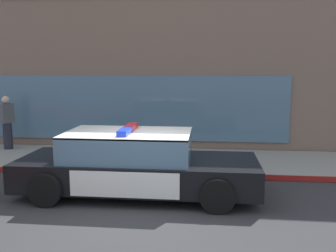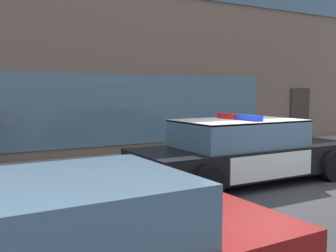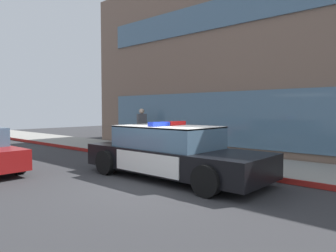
{
  "view_description": "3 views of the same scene",
  "coord_description": "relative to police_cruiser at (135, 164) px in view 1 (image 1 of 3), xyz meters",
  "views": [
    {
      "loc": [
        1.24,
        -7.03,
        2.73
      ],
      "look_at": [
        0.27,
        1.92,
        1.35
      ],
      "focal_mm": 40.25,
      "sensor_mm": 36.0,
      "label": 1
    },
    {
      "loc": [
        -5.97,
        -5.83,
        2.0
      ],
      "look_at": [
        -1.42,
        2.22,
        1.17
      ],
      "focal_mm": 41.99,
      "sensor_mm": 36.0,
      "label": 2
    },
    {
      "loc": [
        5.09,
        -5.39,
        1.81
      ],
      "look_at": [
        -1.92,
        2.43,
        1.26
      ],
      "focal_mm": 33.24,
      "sensor_mm": 36.0,
      "label": 3
    }
  ],
  "objects": [
    {
      "name": "curb_red_paint",
      "position": [
        0.32,
        1.32,
        -0.61
      ],
      "size": [
        28.8,
        0.04,
        0.14
      ],
      "primitive_type": "cube",
      "color": "maroon",
      "rests_on": "ground"
    },
    {
      "name": "police_cruiser",
      "position": [
        0.0,
        0.0,
        0.0
      ],
      "size": [
        5.14,
        2.1,
        1.49
      ],
      "rotation": [
        0.0,
        0.0,
        0.0
      ],
      "color": "black",
      "rests_on": "ground"
    },
    {
      "name": "ground",
      "position": [
        0.32,
        -0.79,
        -0.68
      ],
      "size": [
        48.0,
        48.0,
        0.0
      ],
      "primitive_type": "plane",
      "color": "#303033"
    },
    {
      "name": "sidewalk",
      "position": [
        0.32,
        2.75,
        -0.61
      ],
      "size": [
        48.0,
        2.82,
        0.15
      ],
      "primitive_type": "cube",
      "color": "gray",
      "rests_on": "ground"
    },
    {
      "name": "fire_hydrant",
      "position": [
        -0.88,
        1.77,
        -0.18
      ],
      "size": [
        0.34,
        0.39,
        0.73
      ],
      "color": "#4C994C",
      "rests_on": "sidewalk"
    },
    {
      "name": "pedestrian_on_sidewalk",
      "position": [
        -4.86,
        3.49,
        0.33
      ],
      "size": [
        0.41,
        0.47,
        1.71
      ],
      "rotation": [
        0.0,
        0.0,
        2.7
      ],
      "color": "#23232D",
      "rests_on": "sidewalk"
    },
    {
      "name": "storefront_building",
      "position": [
        0.66,
        8.54,
        3.14
      ],
      "size": [
        19.02,
        8.75,
        7.65
      ],
      "color": "#7A6051",
      "rests_on": "ground"
    }
  ]
}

